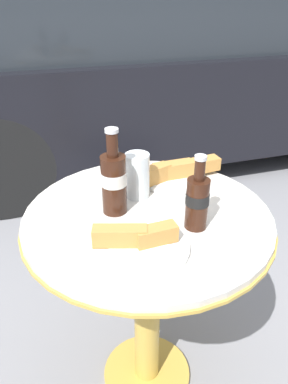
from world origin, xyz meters
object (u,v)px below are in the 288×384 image
at_px(cola_bottle_right, 197,200).
at_px(drinking_glass, 136,178).
at_px(lunch_plate_near, 137,242).
at_px(lunch_plate_far, 174,173).
at_px(cola_bottle_left, 114,181).
at_px(parked_car, 154,75).
at_px(bistro_table, 147,258).

xyz_separation_m(cola_bottle_right, drinking_glass, (-0.11, 0.21, -0.02)).
xyz_separation_m(lunch_plate_near, lunch_plate_far, (0.22, 0.32, 0.01)).
height_order(drinking_glass, lunch_plate_near, drinking_glass).
bearing_deg(lunch_plate_far, cola_bottle_right, -98.44).
relative_size(cola_bottle_left, parked_car, 0.06).
distance_m(cola_bottle_right, lunch_plate_near, 0.19).
bearing_deg(bistro_table, drinking_glass, 91.97).
xyz_separation_m(lunch_plate_near, parked_car, (0.82, 2.32, -0.12)).
bearing_deg(cola_bottle_right, lunch_plate_near, -165.84).
bearing_deg(cola_bottle_left, bistro_table, -24.20).
bearing_deg(lunch_plate_far, bistro_table, -130.65).
height_order(bistro_table, parked_car, parked_car).
bearing_deg(lunch_plate_far, lunch_plate_near, -124.66).
bearing_deg(lunch_plate_far, cola_bottle_left, -150.96).
relative_size(cola_bottle_right, parked_car, 0.05).
height_order(cola_bottle_right, parked_car, parked_car).
height_order(cola_bottle_left, parked_car, parked_car).
height_order(bistro_table, drinking_glass, drinking_glass).
distance_m(bistro_table, cola_bottle_right, 0.29).
relative_size(cola_bottle_left, lunch_plate_near, 0.98).
relative_size(cola_bottle_left, drinking_glass, 1.80).
relative_size(lunch_plate_far, parked_car, 0.08).
xyz_separation_m(cola_bottle_left, lunch_plate_far, (0.23, 0.13, -0.07)).
bearing_deg(drinking_glass, lunch_plate_near, -105.62).
relative_size(bistro_table, drinking_glass, 5.30).
relative_size(drinking_glass, lunch_plate_near, 0.54).
height_order(bistro_table, lunch_plate_near, lunch_plate_near).
xyz_separation_m(bistro_table, lunch_plate_far, (0.14, 0.17, 0.19)).
bearing_deg(parked_car, lunch_plate_far, -106.82).
distance_m(bistro_table, parked_car, 2.30).
bearing_deg(cola_bottle_right, drinking_glass, 117.36).
relative_size(lunch_plate_near, lunch_plate_far, 0.77).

